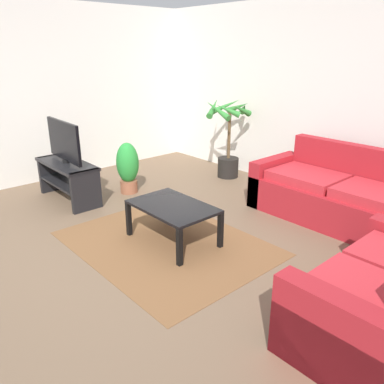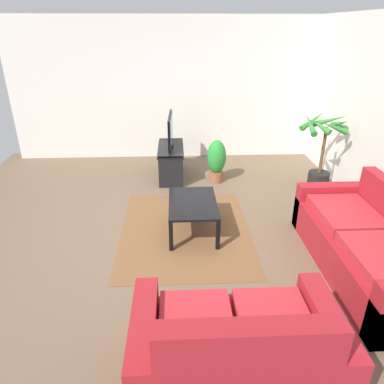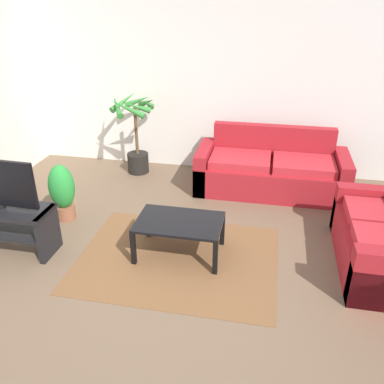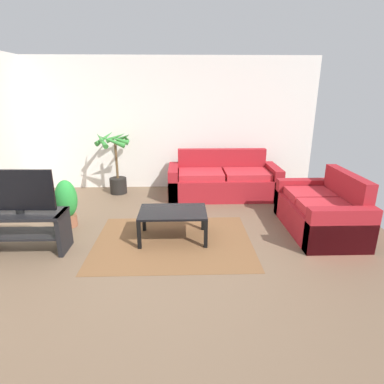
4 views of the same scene
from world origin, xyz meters
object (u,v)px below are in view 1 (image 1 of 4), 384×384
object	(u,v)px
couch_main	(342,198)
potted_palm	(228,141)
tv	(64,141)
potted_plant_small	(128,166)
coffee_table	(173,210)
tv_stand	(68,176)

from	to	relation	value
couch_main	potted_palm	world-z (taller)	potted_palm
tv	potted_plant_small	bearing A→B (deg)	69.33
tv	coffee_table	distance (m)	2.03
tv_stand	tv	bearing A→B (deg)	88.10
couch_main	coffee_table	xyz separation A→B (m)	(-0.95, -1.87, 0.07)
couch_main	coffee_table	world-z (taller)	couch_main
couch_main	coffee_table	size ratio (longest dim) A/B	2.28
couch_main	potted_plant_small	distance (m)	2.95
tv	potted_plant_small	distance (m)	0.95
couch_main	tv	distance (m)	3.66
tv_stand	coffee_table	world-z (taller)	tv_stand
coffee_table	potted_palm	world-z (taller)	potted_palm
tv_stand	tv	distance (m)	0.49
coffee_table	potted_plant_small	distance (m)	1.72
coffee_table	potted_palm	size ratio (longest dim) A/B	0.74
tv	potted_palm	size ratio (longest dim) A/B	0.74
tv	potted_palm	bearing A→B (deg)	72.82
couch_main	tv	xyz separation A→B (m)	(-2.90, -2.17, 0.54)
tv_stand	couch_main	bearing A→B (deg)	36.82
potted_palm	potted_plant_small	size ratio (longest dim) A/B	1.70
potted_plant_small	tv	bearing A→B (deg)	-110.67
tv	coffee_table	xyz separation A→B (m)	(1.95, 0.29, -0.47)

